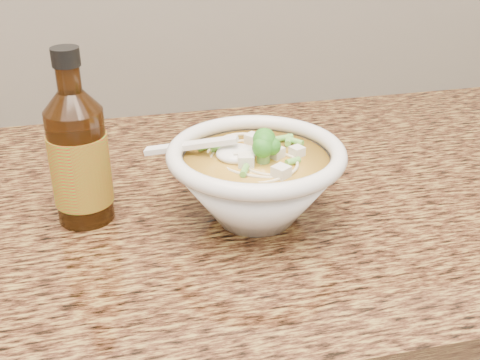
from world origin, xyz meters
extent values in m
cube|color=olive|center=(0.00, 1.68, 0.88)|extent=(4.00, 0.68, 0.04)
cylinder|color=white|center=(0.12, 1.60, 0.90)|extent=(0.09, 0.09, 0.01)
torus|color=white|center=(0.12, 1.60, 0.99)|extent=(0.22, 0.22, 0.02)
torus|color=beige|center=(0.13, 1.61, 0.98)|extent=(0.12, 0.12, 0.00)
torus|color=beige|center=(0.13, 1.59, 0.98)|extent=(0.08, 0.08, 0.00)
torus|color=beige|center=(0.14, 1.58, 0.98)|extent=(0.06, 0.06, 0.00)
torus|color=beige|center=(0.10, 1.60, 0.98)|extent=(0.09, 0.09, 0.00)
torus|color=beige|center=(0.12, 1.59, 0.97)|extent=(0.06, 0.06, 0.00)
torus|color=beige|center=(0.11, 1.61, 0.97)|extent=(0.10, 0.10, 0.00)
cube|color=silver|center=(0.06, 1.61, 0.99)|extent=(0.02, 0.02, 0.02)
cube|color=silver|center=(0.12, 1.58, 0.99)|extent=(0.02, 0.02, 0.02)
cube|color=silver|center=(0.16, 1.60, 0.99)|extent=(0.02, 0.02, 0.02)
cube|color=silver|center=(0.15, 1.64, 0.99)|extent=(0.03, 0.03, 0.02)
cube|color=silver|center=(0.14, 1.63, 0.99)|extent=(0.02, 0.02, 0.02)
cube|color=silver|center=(0.10, 1.58, 0.99)|extent=(0.02, 0.02, 0.01)
ellipsoid|color=#196014|center=(0.13, 1.58, 1.00)|extent=(0.04, 0.04, 0.04)
cylinder|color=#68BC48|center=(0.07, 1.56, 0.99)|extent=(0.02, 0.01, 0.01)
cylinder|color=#68BC48|center=(0.12, 1.63, 0.99)|extent=(0.01, 0.02, 0.01)
cylinder|color=#68BC48|center=(0.09, 1.65, 0.99)|extent=(0.01, 0.02, 0.01)
cylinder|color=#68BC48|center=(0.18, 1.64, 0.99)|extent=(0.02, 0.01, 0.01)
cylinder|color=#68BC48|center=(0.17, 1.60, 0.99)|extent=(0.02, 0.02, 0.01)
cylinder|color=#68BC48|center=(0.10, 1.54, 0.99)|extent=(0.02, 0.01, 0.01)
cylinder|color=#68BC48|center=(0.06, 1.60, 0.99)|extent=(0.01, 0.02, 0.01)
cylinder|color=#68BC48|center=(0.08, 1.63, 0.99)|extent=(0.02, 0.01, 0.01)
ellipsoid|color=white|center=(0.10, 1.60, 0.99)|extent=(0.05, 0.05, 0.02)
cube|color=white|center=(0.05, 1.63, 0.99)|extent=(0.11, 0.06, 0.03)
cylinder|color=#3A1C07|center=(-0.08, 1.64, 0.97)|extent=(0.09, 0.09, 0.14)
cylinder|color=#3A1C07|center=(-0.08, 1.64, 1.08)|extent=(0.04, 0.04, 0.03)
cylinder|color=black|center=(-0.08, 1.64, 1.11)|extent=(0.04, 0.04, 0.02)
cylinder|color=red|center=(-0.08, 1.64, 0.97)|extent=(0.09, 0.09, 0.09)
camera|label=1|loc=(-0.05, 0.97, 1.29)|focal=45.00mm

